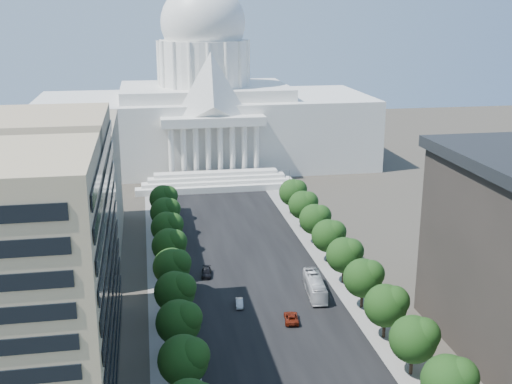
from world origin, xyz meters
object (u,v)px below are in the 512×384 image
car_dark_b (206,273)px  city_bus (315,286)px  car_red (291,318)px  car_silver (239,303)px

car_dark_b → city_bus: size_ratio=0.40×
car_red → car_dark_b: size_ratio=1.06×
car_silver → car_red: bearing=-36.7°
car_silver → car_red: car_red is taller
car_red → city_bus: size_ratio=0.42×
car_silver → city_bus: city_bus is taller
car_silver → city_bus: size_ratio=0.31×
car_silver → city_bus: 16.20m
car_dark_b → city_bus: 24.60m
car_red → city_bus: (7.35, 10.62, 1.06)m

